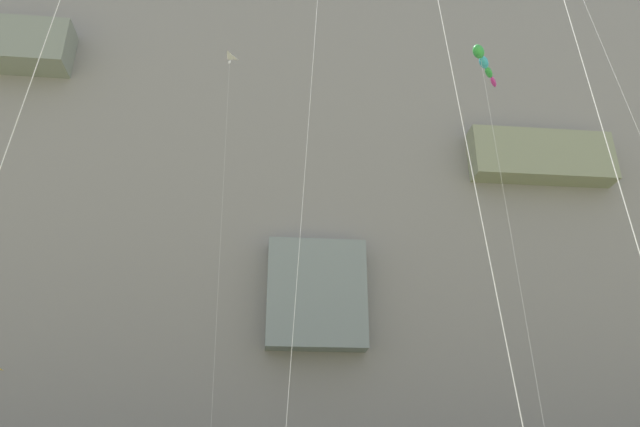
{
  "coord_description": "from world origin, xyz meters",
  "views": [
    {
      "loc": [
        -4.42,
        0.39,
        2.28
      ],
      "look_at": [
        -1.79,
        27.17,
        14.01
      ],
      "focal_mm": 32.42,
      "sensor_mm": 36.0,
      "label": 1
    }
  ],
  "objects": [
    {
      "name": "kite_delta_mid_right",
      "position": [
        -7.96,
        37.16,
        27.74
      ],
      "size": [
        1.84,
        5.31,
        31.34
      ],
      "color": "white",
      "rests_on": "ground"
    },
    {
      "name": "kite_windsock_far_left",
      "position": [
        9.35,
        30.11,
        26.69
      ],
      "size": [
        3.42,
        6.27,
        27.16
      ],
      "color": "green",
      "rests_on": "ground"
    },
    {
      "name": "cliff_face",
      "position": [
        0.01,
        64.0,
        38.29
      ],
      "size": [
        180.0,
        31.99,
        76.62
      ],
      "color": "gray",
      "rests_on": "ground"
    }
  ]
}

